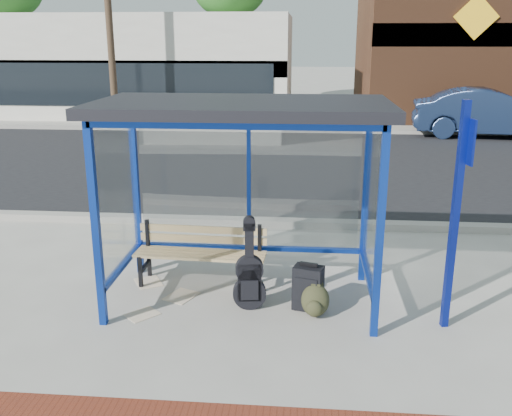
# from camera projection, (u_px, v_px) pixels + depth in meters

# --- Properties ---
(ground) EXTENTS (120.00, 120.00, 0.00)m
(ground) POSITION_uv_depth(u_px,v_px,m) (243.00, 299.00, 7.02)
(ground) COLOR #B2ADA0
(ground) RESTS_ON ground
(curb_near) EXTENTS (60.00, 0.25, 0.12)m
(curb_near) POSITION_uv_depth(u_px,v_px,m) (261.00, 222.00, 9.77)
(curb_near) COLOR gray
(curb_near) RESTS_ON ground
(street_asphalt) EXTENTS (60.00, 10.00, 0.00)m
(street_asphalt) POSITION_uv_depth(u_px,v_px,m) (277.00, 163.00, 14.65)
(street_asphalt) COLOR black
(street_asphalt) RESTS_ON ground
(curb_far) EXTENTS (60.00, 0.25, 0.12)m
(curb_far) POSITION_uv_depth(u_px,v_px,m) (285.00, 130.00, 19.51)
(curb_far) COLOR gray
(curb_far) RESTS_ON ground
(far_sidewalk) EXTENTS (60.00, 4.00, 0.01)m
(far_sidewalk) POSITION_uv_depth(u_px,v_px,m) (286.00, 124.00, 21.34)
(far_sidewalk) COLOR #B2ADA0
(far_sidewalk) RESTS_ON ground
(bus_shelter) EXTENTS (3.30, 1.80, 2.42)m
(bus_shelter) POSITION_uv_depth(u_px,v_px,m) (243.00, 131.00, 6.49)
(bus_shelter) COLOR navy
(bus_shelter) RESTS_ON ground
(storefront_white) EXTENTS (18.00, 6.04, 4.00)m
(storefront_white) POSITION_uv_depth(u_px,v_px,m) (79.00, 65.00, 24.36)
(storefront_white) COLOR silver
(storefront_white) RESTS_ON ground
(storefront_brown) EXTENTS (10.00, 7.08, 6.40)m
(storefront_brown) POSITION_uv_depth(u_px,v_px,m) (488.00, 35.00, 23.09)
(storefront_brown) COLOR #59331E
(storefront_brown) RESTS_ON ground
(utility_pole_west) EXTENTS (1.60, 0.24, 8.00)m
(utility_pole_west) POSITION_uv_depth(u_px,v_px,m) (108.00, 7.00, 19.13)
(utility_pole_west) COLOR #4C3826
(utility_pole_west) RESTS_ON ground
(bench) EXTENTS (1.70, 0.49, 0.80)m
(bench) POSITION_uv_depth(u_px,v_px,m) (201.00, 251.00, 7.38)
(bench) COLOR black
(bench) RESTS_ON ground
(guitar_bag) EXTENTS (0.40, 0.16, 1.08)m
(guitar_bag) POSITION_uv_depth(u_px,v_px,m) (249.00, 278.00, 6.68)
(guitar_bag) COLOR black
(guitar_bag) RESTS_ON ground
(suitcase) EXTENTS (0.38, 0.30, 0.59)m
(suitcase) POSITION_uv_depth(u_px,v_px,m) (308.00, 288.00, 6.69)
(suitcase) COLOR black
(suitcase) RESTS_ON ground
(backpack) EXTENTS (0.35, 0.32, 0.39)m
(backpack) POSITION_uv_depth(u_px,v_px,m) (315.00, 301.00, 6.55)
(backpack) COLOR #2B2C18
(backpack) RESTS_ON ground
(sign_post) EXTENTS (0.13, 0.31, 2.50)m
(sign_post) POSITION_uv_depth(u_px,v_px,m) (457.00, 205.00, 5.98)
(sign_post) COLOR navy
(sign_post) RESTS_ON ground
(newspaper_a) EXTENTS (0.45, 0.48, 0.01)m
(newspaper_a) POSITION_uv_depth(u_px,v_px,m) (149.00, 282.00, 7.51)
(newspaper_a) COLOR white
(newspaper_a) RESTS_ON ground
(newspaper_b) EXTENTS (0.45, 0.45, 0.01)m
(newspaper_b) POSITION_uv_depth(u_px,v_px,m) (142.00, 314.00, 6.63)
(newspaper_b) COLOR white
(newspaper_b) RESTS_ON ground
(newspaper_c) EXTENTS (0.45, 0.49, 0.01)m
(newspaper_c) POSITION_uv_depth(u_px,v_px,m) (181.00, 296.00, 7.10)
(newspaper_c) COLOR white
(newspaper_c) RESTS_ON ground
(parked_car) EXTENTS (4.87, 2.20, 1.55)m
(parked_car) POSITION_uv_depth(u_px,v_px,m) (488.00, 113.00, 18.35)
(parked_car) COLOR #192847
(parked_car) RESTS_ON ground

